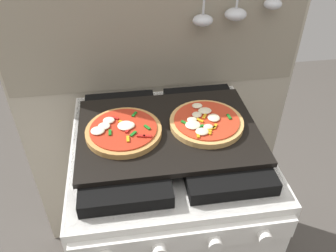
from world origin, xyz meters
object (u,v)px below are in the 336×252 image
(stove, at_px, (168,224))
(pizza_right, at_px, (206,123))
(baking_tray, at_px, (168,131))
(pizza_left, at_px, (123,131))

(stove, relative_size, pizza_right, 4.01)
(baking_tray, relative_size, pizza_left, 2.41)
(stove, bearing_deg, baking_tray, 90.00)
(stove, relative_size, baking_tray, 1.67)
(baking_tray, bearing_deg, pizza_left, -177.60)
(stove, xyz_separation_m, pizza_right, (0.12, -0.00, 0.48))
(pizza_left, bearing_deg, baking_tray, 2.40)
(stove, height_order, pizza_left, pizza_left)
(stove, xyz_separation_m, pizza_left, (-0.13, -0.00, 0.48))
(stove, relative_size, pizza_left, 4.01)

